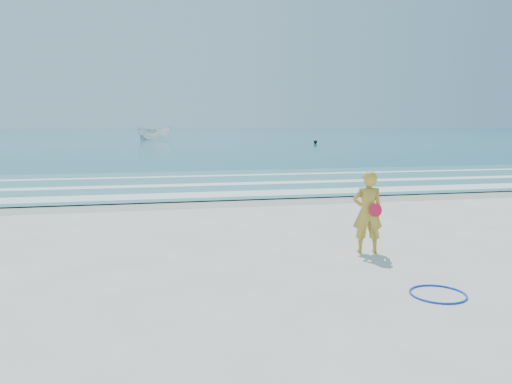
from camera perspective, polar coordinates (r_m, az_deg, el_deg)
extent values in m
plane|color=silver|center=(7.96, 7.32, -11.07)|extent=(400.00, 400.00, 0.00)
cube|color=#B2A893|center=(16.49, -3.06, -1.06)|extent=(400.00, 2.40, 0.00)
cube|color=#19727F|center=(112.15, -10.82, 6.53)|extent=(400.00, 190.00, 0.04)
cube|color=#59B7AD|center=(21.39, -5.16, 1.12)|extent=(400.00, 10.00, 0.01)
cube|color=white|center=(17.76, -3.72, -0.25)|extent=(400.00, 1.40, 0.01)
cube|color=white|center=(20.61, -4.89, 0.88)|extent=(400.00, 0.90, 0.01)
cube|color=white|center=(23.86, -5.89, 1.84)|extent=(400.00, 0.60, 0.01)
torus|color=#0C38E1|center=(8.17, 20.07, -10.89)|extent=(1.03, 1.03, 0.03)
imported|color=white|center=(73.10, -11.47, 6.60)|extent=(5.47, 3.65, 1.98)
sphere|color=black|center=(60.08, 6.80, 5.71)|extent=(0.44, 0.44, 0.44)
imported|color=gold|center=(10.14, 12.63, -2.26)|extent=(0.67, 0.50, 1.64)
cylinder|color=#F7163A|center=(10.00, 13.48, -2.02)|extent=(0.27, 0.08, 0.27)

